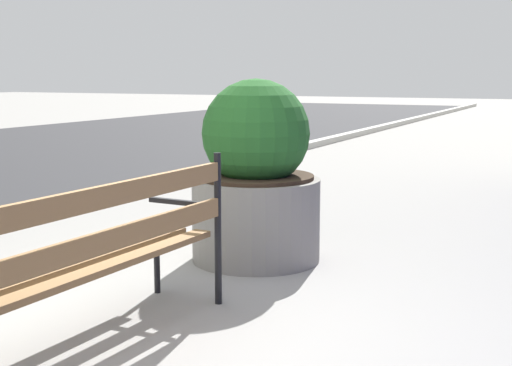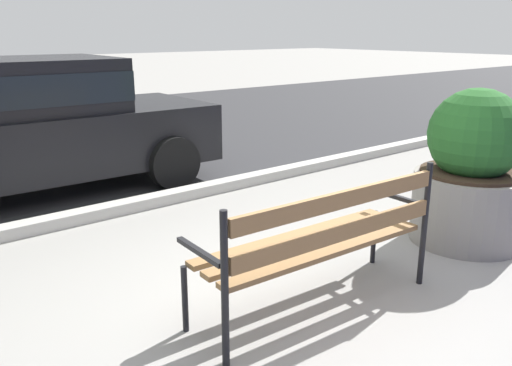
% 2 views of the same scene
% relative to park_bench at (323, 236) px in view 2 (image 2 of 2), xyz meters
% --- Properties ---
extents(ground_plane, '(80.00, 80.00, 0.00)m').
position_rel_park_bench_xyz_m(ground_plane, '(-0.01, -0.16, -0.54)').
color(ground_plane, gray).
extents(street_surface, '(60.00, 9.00, 0.01)m').
position_rel_park_bench_xyz_m(street_surface, '(-0.01, 7.34, -0.54)').
color(street_surface, '#2D2D30').
rests_on(street_surface, ground).
extents(curb_stone, '(60.00, 0.20, 0.12)m').
position_rel_park_bench_xyz_m(curb_stone, '(-0.01, 2.74, -0.48)').
color(curb_stone, '#B2AFA8').
rests_on(curb_stone, ground).
extents(park_bench, '(1.82, 0.62, 0.95)m').
position_rel_park_bench_xyz_m(park_bench, '(0.00, 0.00, 0.00)').
color(park_bench, olive).
rests_on(park_bench, ground).
extents(concrete_planter, '(0.98, 0.98, 1.39)m').
position_rel_park_bench_xyz_m(concrete_planter, '(1.93, 0.05, 0.09)').
color(concrete_planter, gray).
rests_on(concrete_planter, ground).
extents(parked_car_black, '(4.15, 2.01, 1.56)m').
position_rel_park_bench_xyz_m(parked_car_black, '(-0.64, 4.07, 0.30)').
color(parked_car_black, black).
rests_on(parked_car_black, ground).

